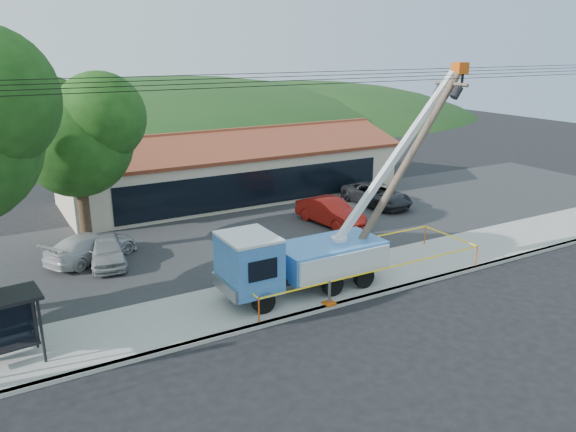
{
  "coord_description": "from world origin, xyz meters",
  "views": [
    {
      "loc": [
        -11.36,
        -14.64,
        10.01
      ],
      "look_at": [
        -0.13,
        5.0,
        3.12
      ],
      "focal_mm": 35.0,
      "sensor_mm": 36.0,
      "label": 1
    }
  ],
  "objects_px": {
    "car_dark": "(376,207)",
    "car_white": "(93,262)",
    "car_silver": "(108,266)",
    "car_red": "(330,226)",
    "leaning_pole": "(405,165)",
    "utility_truck": "(301,256)"
  },
  "relations": [
    {
      "from": "car_red",
      "to": "leaning_pole",
      "type": "bearing_deg",
      "value": -107.51
    },
    {
      "from": "utility_truck",
      "to": "car_silver",
      "type": "bearing_deg",
      "value": 131.15
    },
    {
      "from": "car_red",
      "to": "car_white",
      "type": "distance_m",
      "value": 13.13
    },
    {
      "from": "utility_truck",
      "to": "car_dark",
      "type": "height_order",
      "value": "utility_truck"
    },
    {
      "from": "car_silver",
      "to": "car_dark",
      "type": "distance_m",
      "value": 17.51
    },
    {
      "from": "car_silver",
      "to": "car_white",
      "type": "height_order",
      "value": "car_silver"
    },
    {
      "from": "utility_truck",
      "to": "car_silver",
      "type": "distance_m",
      "value": 9.72
    },
    {
      "from": "leaning_pole",
      "to": "car_silver",
      "type": "distance_m",
      "value": 14.55
    },
    {
      "from": "car_silver",
      "to": "leaning_pole",
      "type": "bearing_deg",
      "value": -24.36
    },
    {
      "from": "utility_truck",
      "to": "car_dark",
      "type": "distance_m",
      "value": 14.4
    },
    {
      "from": "car_dark",
      "to": "car_red",
      "type": "bearing_deg",
      "value": -162.82
    },
    {
      "from": "leaning_pole",
      "to": "car_dark",
      "type": "bearing_deg",
      "value": 57.01
    },
    {
      "from": "car_white",
      "to": "car_silver",
      "type": "bearing_deg",
      "value": -176.35
    },
    {
      "from": "car_dark",
      "to": "car_silver",
      "type": "bearing_deg",
      "value": -178.06
    },
    {
      "from": "utility_truck",
      "to": "car_red",
      "type": "height_order",
      "value": "utility_truck"
    },
    {
      "from": "car_silver",
      "to": "car_red",
      "type": "distance_m",
      "value": 12.58
    },
    {
      "from": "leaning_pole",
      "to": "car_silver",
      "type": "relative_size",
      "value": 2.31
    },
    {
      "from": "car_silver",
      "to": "car_white",
      "type": "distance_m",
      "value": 1.04
    },
    {
      "from": "car_dark",
      "to": "car_white",
      "type": "bearing_deg",
      "value": 178.92
    },
    {
      "from": "car_silver",
      "to": "car_red",
      "type": "xyz_separation_m",
      "value": [
        12.58,
        -0.09,
        0.0
      ]
    },
    {
      "from": "car_silver",
      "to": "car_red",
      "type": "relative_size",
      "value": 0.87
    },
    {
      "from": "leaning_pole",
      "to": "car_red",
      "type": "relative_size",
      "value": 2.0
    }
  ]
}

